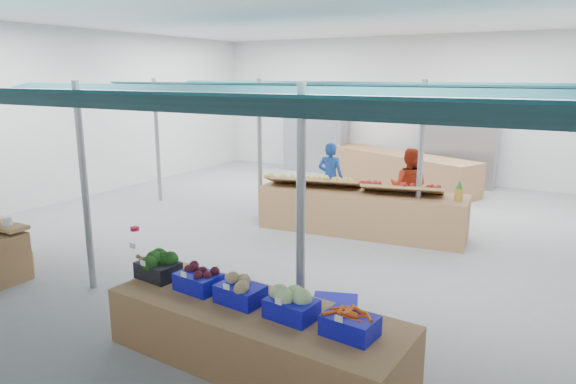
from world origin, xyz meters
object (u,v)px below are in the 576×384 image
at_px(veg_counter, 255,335).
at_px(vendor_right, 408,186).
at_px(fruit_counter, 361,212).
at_px(vendor_left, 330,178).
at_px(crate_stack, 335,323).

relative_size(veg_counter, vendor_right, 2.10).
xyz_separation_m(fruit_counter, vendor_left, (-1.20, 1.10, 0.37)).
height_order(fruit_counter, crate_stack, fruit_counter).
relative_size(fruit_counter, vendor_right, 2.50).
bearing_deg(vendor_left, veg_counter, 101.63).
relative_size(fruit_counter, vendor_left, 2.50).
bearing_deg(vendor_left, crate_stack, 109.43).
bearing_deg(veg_counter, vendor_left, 111.20).
bearing_deg(crate_stack, fruit_counter, 108.70).
xyz_separation_m(vendor_left, vendor_right, (1.80, 0.00, 0.00)).
xyz_separation_m(fruit_counter, vendor_right, (0.60, 1.10, 0.37)).
bearing_deg(vendor_right, veg_counter, 85.32).
bearing_deg(veg_counter, crate_stack, 53.68).
distance_m(crate_stack, vendor_left, 5.97).
bearing_deg(fruit_counter, vendor_right, 54.54).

